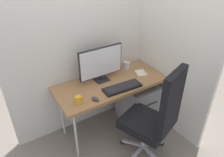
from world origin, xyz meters
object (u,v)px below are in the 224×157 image
(mouse, at_px, (95,99))
(coffee_mug, at_px, (79,100))
(keyboard, at_px, (122,87))
(filing_cabinet, at_px, (138,101))
(office_chair, at_px, (155,117))
(monitor, at_px, (101,63))
(pen_holder, at_px, (127,65))
(notebook, at_px, (141,73))

(mouse, relative_size, coffee_mug, 1.03)
(coffee_mug, bearing_deg, keyboard, -1.86)
(filing_cabinet, distance_m, keyboard, 0.61)
(office_chair, height_order, monitor, office_chair)
(monitor, height_order, mouse, monitor)
(coffee_mug, bearing_deg, filing_cabinet, 6.95)
(keyboard, relative_size, coffee_mug, 4.60)
(monitor, xyz_separation_m, mouse, (-0.27, -0.34, -0.22))
(monitor, height_order, coffee_mug, monitor)
(mouse, height_order, coffee_mug, coffee_mug)
(office_chair, bearing_deg, coffee_mug, 142.16)
(mouse, distance_m, pen_holder, 0.82)
(office_chair, xyz_separation_m, monitor, (-0.21, 0.80, 0.37))
(filing_cabinet, relative_size, pen_holder, 3.20)
(filing_cabinet, height_order, pen_holder, pen_holder)
(coffee_mug, bearing_deg, monitor, 32.48)
(filing_cabinet, bearing_deg, coffee_mug, -173.05)
(filing_cabinet, distance_m, coffee_mug, 1.07)
(filing_cabinet, bearing_deg, monitor, 160.82)
(office_chair, bearing_deg, notebook, 64.51)
(filing_cabinet, height_order, monitor, monitor)
(office_chair, xyz_separation_m, mouse, (-0.48, 0.46, 0.14))
(filing_cabinet, distance_m, pen_holder, 0.55)
(pen_holder, height_order, coffee_mug, pen_holder)
(mouse, xyz_separation_m, pen_holder, (0.72, 0.40, 0.04))
(monitor, xyz_separation_m, keyboard, (0.11, -0.30, -0.23))
(notebook, relative_size, coffee_mug, 1.51)
(pen_holder, bearing_deg, coffee_mug, -158.56)
(mouse, distance_m, coffee_mug, 0.19)
(filing_cabinet, height_order, keyboard, keyboard)
(keyboard, distance_m, mouse, 0.38)
(keyboard, xyz_separation_m, pen_holder, (0.33, 0.37, 0.04))
(mouse, relative_size, pen_holder, 0.60)
(keyboard, xyz_separation_m, coffee_mug, (-0.56, 0.02, 0.03))
(pen_holder, bearing_deg, keyboard, -132.07)
(pen_holder, xyz_separation_m, coffee_mug, (-0.90, -0.35, -0.01))
(filing_cabinet, xyz_separation_m, keyboard, (-0.38, -0.13, 0.45))
(keyboard, bearing_deg, filing_cabinet, 19.25)
(coffee_mug, bearing_deg, pen_holder, 21.44)
(coffee_mug, bearing_deg, office_chair, -37.84)
(notebook, distance_m, coffee_mug, 0.97)
(office_chair, distance_m, coffee_mug, 0.85)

